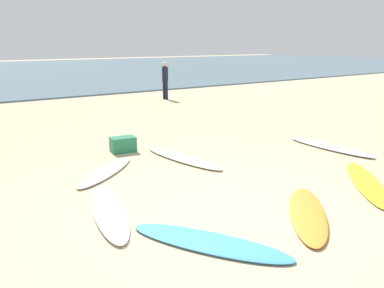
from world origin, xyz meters
name	(u,v)px	position (x,y,z in m)	size (l,w,h in m)	color
ground_plane	(222,210)	(0.00, 0.00, 0.00)	(120.00, 120.00, 0.00)	#C6B28E
surfboard_0	(183,158)	(1.02, 2.68, 0.04)	(0.50, 2.46, 0.08)	#E7E9C4
surfboard_1	(330,147)	(4.64, 1.37, 0.04)	(0.49, 2.46, 0.09)	white
surfboard_2	(106,171)	(-0.82, 2.79, 0.04)	(0.49, 2.09, 0.08)	silver
surfboard_3	(367,183)	(3.01, -0.67, 0.03)	(0.50, 2.57, 0.06)	yellow
surfboard_4	(209,242)	(-0.85, -0.78, 0.03)	(0.58, 2.30, 0.06)	#449DDC
surfboard_5	(308,214)	(0.95, -0.95, 0.04)	(0.55, 2.19, 0.08)	orange
surfboard_6	(109,210)	(-1.55, 0.93, 0.04)	(0.50, 2.37, 0.08)	white
beachgoer_mid	(165,79)	(5.80, 11.39, 0.97)	(0.28, 0.34, 1.74)	#191E33
beach_cooler	(123,144)	(0.18, 4.08, 0.19)	(0.60, 0.37, 0.37)	#287F51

